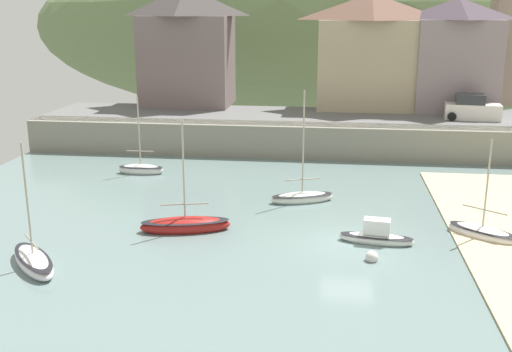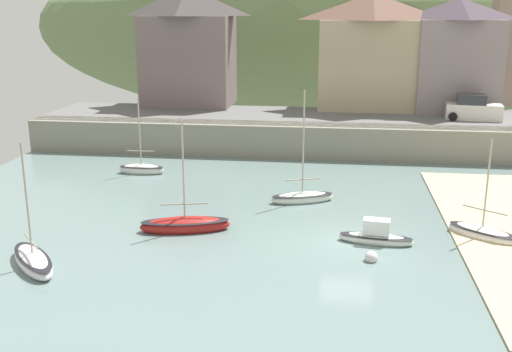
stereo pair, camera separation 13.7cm
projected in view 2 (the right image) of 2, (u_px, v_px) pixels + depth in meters
The scene contains 15 objects.
ground at pixel (397, 350), 19.40m from camera, with size 48.00×41.00×0.61m.
quay_seawall at pixel (345, 138), 45.10m from camera, with size 48.00×9.40×2.40m.
hillside_backdrop at pixel (339, 26), 79.33m from camera, with size 80.00×44.00×23.68m.
waterfront_building_left at pixel (188, 46), 52.50m from camera, with size 7.85×5.97×10.02m.
waterfront_building_centre at pixel (371, 51), 50.64m from camera, with size 8.73×5.63×9.45m.
waterfront_building_right at pixel (456, 54), 49.83m from camera, with size 6.84×6.21×9.07m.
church_with_spire at pixel (512, 15), 52.19m from camera, with size 3.00×3.00×14.94m.
sailboat_nearest_shore at pixel (33, 260), 26.00m from camera, with size 3.62×3.86×5.65m.
rowboat_small_beached at pixel (482, 233), 29.24m from camera, with size 3.44×3.04×5.03m.
fishing_boat_green at pixel (376, 237), 28.58m from camera, with size 3.57×1.37×1.32m.
sailboat_tall_mast at pixel (185, 225), 30.19m from camera, with size 4.66×2.37×5.82m.
sailboat_blue_trim at pixel (142, 169), 40.61m from camera, with size 3.07×1.03×5.31m.
dinghy_open_wooden at pixel (302, 197), 34.66m from camera, with size 3.82×2.31×6.55m.
parked_car_near_slipway at pixel (473, 109), 46.46m from camera, with size 4.26×2.13×1.95m.
mooring_buoy at pixel (371, 257), 26.59m from camera, with size 0.57×0.57×0.57m.
Camera 2 is at (-0.87, -27.19, 10.75)m, focal length 42.64 mm.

